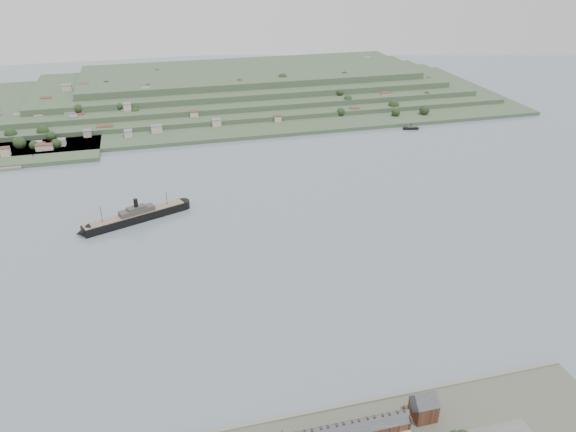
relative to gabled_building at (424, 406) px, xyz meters
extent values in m
plane|color=slate|center=(-27.50, 164.00, -8.19)|extent=(1400.00, 1400.00, 0.00)
cube|color=slate|center=(-27.50, 15.00, -6.89)|extent=(220.00, 2.00, 2.60)
cube|color=#35383C|center=(-37.50, -4.00, 0.81)|extent=(55.60, 8.15, 8.15)
cube|color=#412217|center=(-10.00, -4.00, 1.81)|extent=(0.50, 8.40, 3.00)
cube|color=black|center=(-40.25, -4.00, 3.21)|extent=(0.90, 1.40, 3.20)
cube|color=black|center=(-34.75, -4.00, 3.21)|extent=(0.90, 1.40, 3.20)
cube|color=black|center=(-21.00, -4.00, 3.21)|extent=(0.90, 1.40, 3.20)
cube|color=black|center=(-15.50, -4.00, 3.21)|extent=(0.90, 1.40, 3.20)
cube|color=#412217|center=(0.00, 0.00, -1.69)|extent=(10.00, 10.00, 9.00)
cube|color=#35383C|center=(0.00, 0.00, 2.81)|extent=(10.40, 10.18, 10.18)
cube|color=#364C32|center=(-27.50, 524.00, -6.19)|extent=(760.00, 260.00, 4.00)
cube|color=#364C32|center=(-7.50, 549.00, -1.69)|extent=(680.00, 220.00, 5.00)
cube|color=#364C32|center=(7.50, 564.00, 3.81)|extent=(600.00, 200.00, 6.00)
cube|color=#364C32|center=(22.50, 579.00, 10.31)|extent=(520.00, 180.00, 7.00)
cube|color=#364C32|center=(37.50, 594.00, 17.81)|extent=(440.00, 160.00, 8.00)
cube|color=#364C32|center=(-227.50, 414.00, -6.19)|extent=(150.00, 90.00, 4.00)
cube|color=slate|center=(-232.50, 372.00, -6.79)|extent=(22.00, 14.00, 2.80)
cube|color=black|center=(-121.09, 232.44, -5.10)|extent=(77.76, 38.90, 6.18)
cone|color=black|center=(-158.03, 217.91, -5.10)|extent=(13.73, 13.73, 10.59)
cylinder|color=black|center=(-84.14, 246.96, -5.10)|extent=(10.59, 10.59, 6.18)
cube|color=#7D6953|center=(-121.09, 232.44, -1.75)|extent=(75.80, 37.44, 0.53)
cube|color=#403E3B|center=(-119.44, 233.08, 0.19)|extent=(27.53, 17.07, 3.53)
cube|color=#403E3B|center=(-119.44, 233.08, 2.58)|extent=(15.40, 10.91, 2.21)
cylinder|color=black|center=(-119.44, 233.08, 5.93)|extent=(3.18, 3.18, 7.94)
cylinder|color=#3C2D1B|center=(-144.07, 223.40, 4.16)|extent=(0.44, 0.44, 14.11)
cylinder|color=#3C2D1B|center=(-96.46, 242.12, 3.28)|extent=(0.44, 0.44, 12.35)
cube|color=black|center=(-213.72, 389.00, -7.15)|extent=(15.93, 10.07, 2.06)
cube|color=#403E3B|center=(-213.72, 389.00, -5.60)|extent=(7.76, 5.91, 1.55)
cylinder|color=black|center=(-213.72, 389.00, -3.88)|extent=(0.86, 0.86, 3.01)
cube|color=black|center=(179.03, 384.05, -7.05)|extent=(17.64, 8.52, 2.27)
cube|color=#403E3B|center=(179.03, 384.05, -5.35)|extent=(8.32, 5.44, 1.70)
cylinder|color=black|center=(179.03, 384.05, -3.46)|extent=(0.95, 0.95, 3.31)
camera|label=1|loc=(-104.64, -162.28, 187.68)|focal=35.00mm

